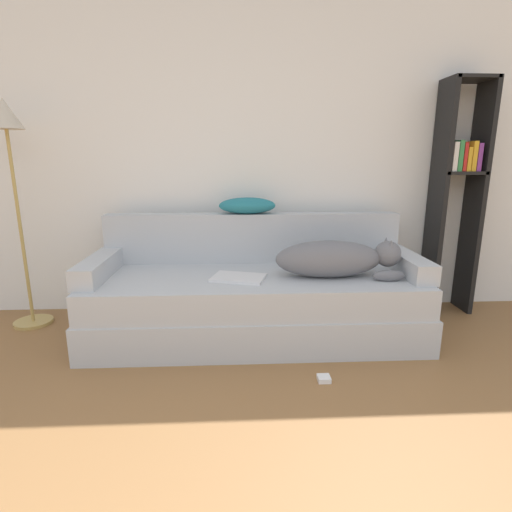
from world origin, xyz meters
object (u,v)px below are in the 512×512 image
object	(u,v)px
bookshelf	(457,187)
power_adapter	(324,379)
dog	(336,259)
laptop	(239,278)
couch	(255,305)
throw_pillow	(247,206)
floor_lamp	(10,153)

from	to	relation	value
bookshelf	power_adapter	distance (m)	1.89
dog	laptop	world-z (taller)	dog
couch	throw_pillow	distance (m)	0.75
throw_pillow	floor_lamp	size ratio (longest dim) A/B	0.26
floor_lamp	power_adapter	xyz separation A→B (m)	(2.02, -0.91, -1.24)
floor_lamp	dog	bearing A→B (deg)	-9.39
couch	laptop	distance (m)	0.28
couch	laptop	xyz separation A→B (m)	(-0.11, -0.11, 0.23)
laptop	throw_pillow	bearing A→B (deg)	97.43
laptop	bookshelf	distance (m)	1.86
dog	bookshelf	xyz separation A→B (m)	(1.05, 0.51, 0.43)
bookshelf	dog	bearing A→B (deg)	-154.32
couch	dog	size ratio (longest dim) A/B	2.68
throw_pillow	power_adapter	distance (m)	1.38
throw_pillow	floor_lamp	bearing A→B (deg)	-176.69
laptop	bookshelf	world-z (taller)	bookshelf
bookshelf	power_adapter	world-z (taller)	bookshelf
dog	power_adapter	world-z (taller)	dog
dog	bookshelf	bearing A→B (deg)	25.68
floor_lamp	power_adapter	bearing A→B (deg)	-24.19
bookshelf	floor_lamp	distance (m)	3.26
couch	throw_pillow	xyz separation A→B (m)	(-0.04, 0.36, 0.65)
throw_pillow	bookshelf	size ratio (longest dim) A/B	0.24
throw_pillow	power_adapter	xyz separation A→B (m)	(0.40, -1.00, -0.86)
laptop	floor_lamp	distance (m)	1.79
throw_pillow	power_adapter	bearing A→B (deg)	-68.40
couch	power_adapter	bearing A→B (deg)	-61.01
dog	throw_pillow	bearing A→B (deg)	141.48
laptop	couch	bearing A→B (deg)	60.45
dog	bookshelf	distance (m)	1.24
throw_pillow	power_adapter	size ratio (longest dim) A/B	5.97
dog	floor_lamp	bearing A→B (deg)	170.61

